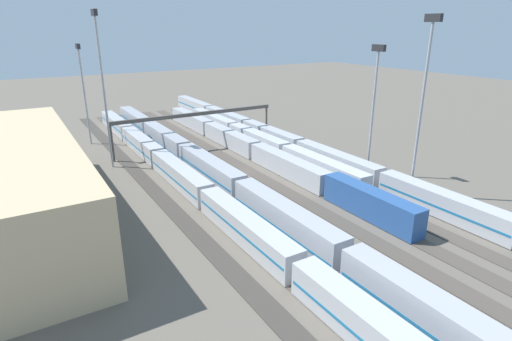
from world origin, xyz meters
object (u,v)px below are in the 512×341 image
object	(u,v)px
train_on_track_0	(295,145)
light_mast_2	(424,87)
train_on_track_5	(210,171)
signal_gantry	(196,117)
train_on_track_6	(180,176)
light_mast_3	(102,73)
maintenance_shed	(6,185)
train_on_track_1	(257,140)
train_on_track_2	(253,149)
light_mast_1	(82,81)
light_mast_0	(374,94)

from	to	relation	value
train_on_track_0	light_mast_2	world-z (taller)	light_mast_2
train_on_track_5	signal_gantry	distance (m)	24.88
train_on_track_6	train_on_track_5	world-z (taller)	train_on_track_5
train_on_track_6	light_mast_3	xyz separation A→B (m)	(17.54, 8.18, 17.29)
maintenance_shed	train_on_track_1	bearing A→B (deg)	-73.66
train_on_track_5	maintenance_shed	xyz separation A→B (m)	(0.82, 31.94, 3.46)
train_on_track_0	light_mast_3	bearing A→B (deg)	72.61
train_on_track_0	signal_gantry	xyz separation A→B (m)	(15.45, 17.50, 5.69)
train_on_track_2	train_on_track_0	xyz separation A→B (m)	(-2.11, -10.00, -0.04)
train_on_track_1	light_mast_2	world-z (taller)	light_mast_2
train_on_track_1	signal_gantry	world-z (taller)	signal_gantry
light_mast_3	signal_gantry	distance (m)	23.95
train_on_track_1	light_mast_3	world-z (taller)	light_mast_3
train_on_track_6	maintenance_shed	world-z (taller)	maintenance_shed
light_mast_1	maintenance_shed	xyz separation A→B (m)	(-40.12, 18.27, -9.53)
train_on_track_0	train_on_track_5	bearing A→B (deg)	107.14
maintenance_shed	train_on_track_0	bearing A→B (deg)	-83.09
train_on_track_6	light_mast_0	bearing A→B (deg)	-111.57
light_mast_0	light_mast_1	xyz separation A→B (m)	(52.21, 42.55, -0.38)
train_on_track_6	light_mast_3	distance (m)	25.95
train_on_track_5	light_mast_2	bearing A→B (deg)	-129.29
signal_gantry	train_on_track_2	bearing A→B (deg)	-150.67
light_mast_3	train_on_track_1	bearing A→B (deg)	-96.23
train_on_track_2	maintenance_shed	bearing A→B (deg)	100.86
train_on_track_0	train_on_track_1	size ratio (longest dim) A/B	1.95
maintenance_shed	train_on_track_6	bearing A→B (deg)	-87.22
light_mast_0	train_on_track_2	bearing A→B (deg)	33.34
train_on_track_6	light_mast_1	bearing A→B (deg)	12.60
light_mast_0	light_mast_1	distance (m)	67.35
train_on_track_5	maintenance_shed	distance (m)	32.14
train_on_track_6	train_on_track_0	xyz separation A→B (m)	(5.59, -30.00, 0.04)
light_mast_0	signal_gantry	world-z (taller)	light_mast_0
train_on_track_6	train_on_track_5	xyz separation A→B (m)	(-2.12, -5.00, 0.60)
train_on_track_2	signal_gantry	size ratio (longest dim) A/B	2.26
train_on_track_6	train_on_track_2	size ratio (longest dim) A/B	1.32
train_on_track_1	light_mast_0	world-z (taller)	light_mast_0
light_mast_0	train_on_track_0	bearing A→B (deg)	11.54
signal_gantry	train_on_track_1	bearing A→B (deg)	-119.67
train_on_track_1	light_mast_2	distance (m)	42.81
light_mast_2	signal_gantry	bearing A→B (deg)	23.77
light_mast_1	signal_gantry	world-z (taller)	light_mast_1
light_mast_3	light_mast_2	bearing A→B (deg)	-136.01
signal_gantry	train_on_track_0	bearing A→B (deg)	-131.44
train_on_track_2	train_on_track_1	xyz separation A→B (m)	(6.22, -5.00, -0.07)
train_on_track_5	train_on_track_2	xyz separation A→B (m)	(9.82, -15.00, -0.52)
train_on_track_1	signal_gantry	size ratio (longest dim) A/B	1.79
train_on_track_0	light_mast_1	bearing A→B (deg)	49.33
train_on_track_2	train_on_track_0	size ratio (longest dim) A/B	0.65
train_on_track_0	train_on_track_1	xyz separation A→B (m)	(8.33, 5.00, -0.03)
train_on_track_5	light_mast_3	distance (m)	28.97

